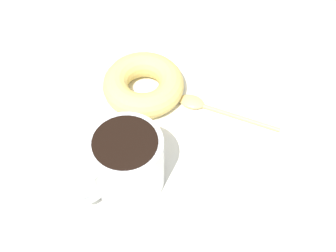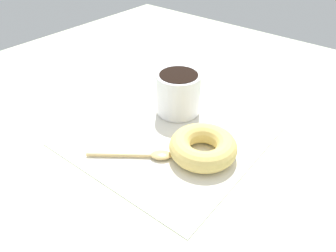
% 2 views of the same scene
% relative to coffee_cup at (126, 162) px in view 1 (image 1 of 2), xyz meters
% --- Properties ---
extents(ground_plane, '(1.20, 1.20, 0.02)m').
position_rel_coffee_cup_xyz_m(ground_plane, '(0.01, -0.06, -0.06)').
color(ground_plane, beige).
extents(napkin, '(0.32, 0.32, 0.00)m').
position_rel_coffee_cup_xyz_m(napkin, '(0.04, -0.08, -0.04)').
color(napkin, white).
rests_on(napkin, ground_plane).
extents(coffee_cup, '(0.09, 0.12, 0.08)m').
position_rel_coffee_cup_xyz_m(coffee_cup, '(0.00, 0.00, 0.00)').
color(coffee_cup, white).
rests_on(coffee_cup, napkin).
extents(donut, '(0.11, 0.11, 0.04)m').
position_rel_coffee_cup_xyz_m(donut, '(0.12, -0.08, -0.02)').
color(donut, '#E5C66B').
rests_on(donut, napkin).
extents(spoon, '(0.12, 0.10, 0.01)m').
position_rel_coffee_cup_xyz_m(spoon, '(0.05, -0.15, -0.04)').
color(spoon, '#D8B772').
rests_on(spoon, napkin).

